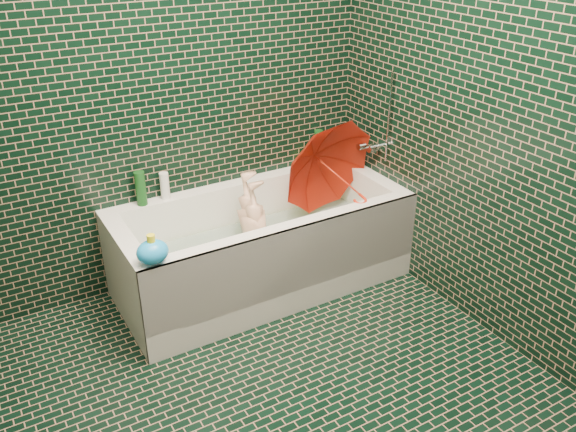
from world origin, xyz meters
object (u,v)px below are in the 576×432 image
bathtub (263,254)px  rubber_duck (311,161)px  umbrella (339,177)px  bath_toy (152,252)px  child (257,239)px

bathtub → rubber_duck: bearing=31.3°
bathtub → umbrella: umbrella is taller
rubber_duck → umbrella: bearing=-78.3°
umbrella → bath_toy: size_ratio=3.59×
bathtub → bath_toy: (-0.75, -0.31, 0.41)m
bath_toy → rubber_duck: bearing=35.0°
bath_toy → child: bearing=33.5°
child → umbrella: 0.62m
child → rubber_duck: (0.55, 0.30, 0.28)m
child → umbrella: (0.54, -0.05, 0.30)m
bathtub → child: 0.10m
bathtub → bath_toy: 0.91m
bathtub → child: (-0.02, 0.03, 0.10)m
rubber_duck → bath_toy: bearing=-139.2°
rubber_duck → bath_toy: bath_toy is taller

